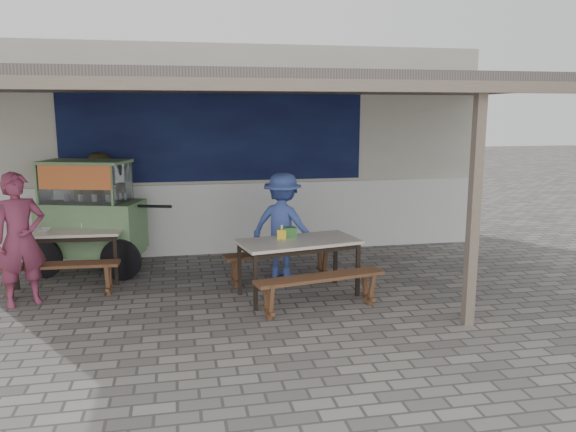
% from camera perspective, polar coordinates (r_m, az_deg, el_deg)
% --- Properties ---
extents(ground, '(60.00, 60.00, 0.00)m').
position_cam_1_polar(ground, '(6.97, -3.52, -9.59)').
color(ground, slate).
rests_on(ground, ground).
extents(back_wall, '(9.00, 1.28, 3.50)m').
position_cam_1_polar(back_wall, '(10.12, -6.42, 6.64)').
color(back_wall, beige).
rests_on(back_wall, ground).
extents(warung_roof, '(9.00, 4.21, 2.81)m').
position_cam_1_polar(warung_roof, '(7.44, -4.60, 12.96)').
color(warung_roof, '#5A514D').
rests_on(warung_roof, ground).
extents(table_left, '(1.48, 0.71, 0.75)m').
position_cam_1_polar(table_left, '(8.49, -21.36, -1.92)').
color(table_left, silver).
rests_on(table_left, ground).
extents(bench_left_street, '(1.56, 0.36, 0.45)m').
position_cam_1_polar(bench_left_street, '(7.95, -22.26, -5.26)').
color(bench_left_street, brown).
rests_on(bench_left_street, ground).
extents(bench_left_wall, '(1.56, 0.36, 0.45)m').
position_cam_1_polar(bench_left_wall, '(9.20, -20.30, -3.05)').
color(bench_left_wall, brown).
rests_on(bench_left_wall, ground).
extents(table_right, '(1.66, 1.04, 0.75)m').
position_cam_1_polar(table_right, '(7.33, 1.08, -3.04)').
color(table_right, silver).
rests_on(table_right, ground).
extents(bench_right_street, '(1.66, 0.59, 0.45)m').
position_cam_1_polar(bench_right_street, '(6.84, 3.30, -6.93)').
color(bench_right_street, brown).
rests_on(bench_right_street, ground).
extents(bench_right_wall, '(1.66, 0.59, 0.45)m').
position_cam_1_polar(bench_right_wall, '(8.00, -0.82, -4.32)').
color(bench_right_wall, brown).
rests_on(bench_right_wall, ground).
extents(vendor_cart, '(2.17, 1.26, 1.69)m').
position_cam_1_polar(vendor_cart, '(8.89, -19.49, 0.37)').
color(vendor_cart, '#739462').
rests_on(vendor_cart, ground).
extents(patron_street_side, '(0.72, 0.62, 1.68)m').
position_cam_1_polar(patron_street_side, '(7.71, -25.58, -2.16)').
color(patron_street_side, '#7F324C').
rests_on(patron_street_side, ground).
extents(patron_wall_side, '(0.98, 0.84, 1.78)m').
position_cam_1_polar(patron_wall_side, '(9.37, -18.61, 0.72)').
color(patron_wall_side, brown).
rests_on(patron_wall_side, ground).
extents(patron_right_table, '(1.15, 1.04, 1.54)m').
position_cam_1_polar(patron_right_table, '(8.14, -0.52, -0.97)').
color(patron_right_table, '#4057AC').
rests_on(patron_right_table, ground).
extents(tissue_box, '(0.15, 0.15, 0.12)m').
position_cam_1_polar(tissue_box, '(7.41, -0.63, -1.82)').
color(tissue_box, gold).
rests_on(tissue_box, table_right).
extents(donation_box, '(0.21, 0.14, 0.13)m').
position_cam_1_polar(donation_box, '(7.47, 0.03, -1.66)').
color(donation_box, '#306E31').
rests_on(donation_box, table_right).
extents(condiment_jar, '(0.07, 0.07, 0.08)m').
position_cam_1_polar(condiment_jar, '(8.61, -20.15, -0.88)').
color(condiment_jar, white).
rests_on(condiment_jar, table_left).
extents(condiment_bowl, '(0.27, 0.27, 0.05)m').
position_cam_1_polar(condiment_bowl, '(8.52, -23.55, -1.32)').
color(condiment_bowl, white).
rests_on(condiment_bowl, table_left).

